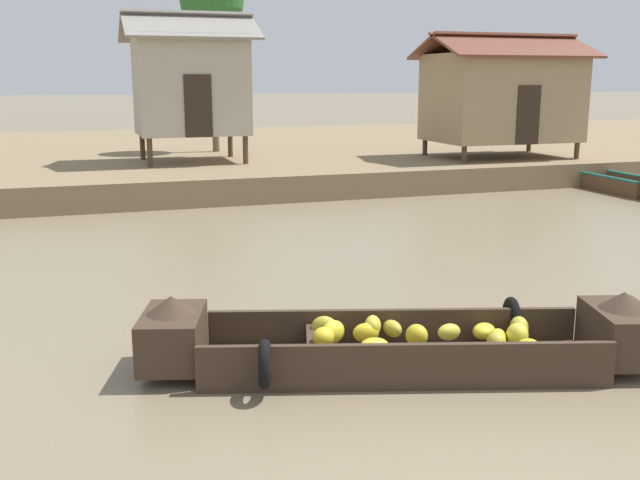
{
  "coord_description": "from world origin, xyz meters",
  "views": [
    {
      "loc": [
        -2.42,
        -2.71,
        3.25
      ],
      "look_at": [
        0.9,
        7.17,
        0.97
      ],
      "focal_mm": 41.46,
      "sensor_mm": 36.0,
      "label": 1
    }
  ],
  "objects_px": {
    "stilt_house_mid_left": "(190,83)",
    "palm_tree_near": "(212,2)",
    "fishing_skiff_distant": "(611,181)",
    "stilt_house_mid_right": "(502,96)",
    "banana_boat": "(402,343)"
  },
  "relations": [
    {
      "from": "stilt_house_mid_left",
      "to": "palm_tree_near",
      "type": "distance_m",
      "value": 4.25
    },
    {
      "from": "fishing_skiff_distant",
      "to": "stilt_house_mid_right",
      "type": "height_order",
      "value": "stilt_house_mid_right"
    },
    {
      "from": "banana_boat",
      "to": "stilt_house_mid_right",
      "type": "relative_size",
      "value": 1.13
    },
    {
      "from": "fishing_skiff_distant",
      "to": "palm_tree_near",
      "type": "distance_m",
      "value": 14.27
    },
    {
      "from": "stilt_house_mid_left",
      "to": "palm_tree_near",
      "type": "bearing_deg",
      "value": 66.79
    },
    {
      "from": "fishing_skiff_distant",
      "to": "palm_tree_near",
      "type": "relative_size",
      "value": 0.72
    },
    {
      "from": "banana_boat",
      "to": "stilt_house_mid_right",
      "type": "height_order",
      "value": "stilt_house_mid_right"
    },
    {
      "from": "fishing_skiff_distant",
      "to": "stilt_house_mid_left",
      "type": "bearing_deg",
      "value": 156.01
    },
    {
      "from": "stilt_house_mid_left",
      "to": "palm_tree_near",
      "type": "height_order",
      "value": "palm_tree_near"
    },
    {
      "from": "stilt_house_mid_right",
      "to": "banana_boat",
      "type": "bearing_deg",
      "value": -125.4
    },
    {
      "from": "stilt_house_mid_left",
      "to": "stilt_house_mid_right",
      "type": "bearing_deg",
      "value": -10.47
    },
    {
      "from": "stilt_house_mid_left",
      "to": "palm_tree_near",
      "type": "relative_size",
      "value": 0.72
    },
    {
      "from": "fishing_skiff_distant",
      "to": "stilt_house_mid_right",
      "type": "distance_m",
      "value": 4.51
    },
    {
      "from": "banana_boat",
      "to": "palm_tree_near",
      "type": "height_order",
      "value": "palm_tree_near"
    },
    {
      "from": "fishing_skiff_distant",
      "to": "stilt_house_mid_right",
      "type": "xyz_separation_m",
      "value": [
        -1.79,
        3.35,
        2.44
      ]
    }
  ]
}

